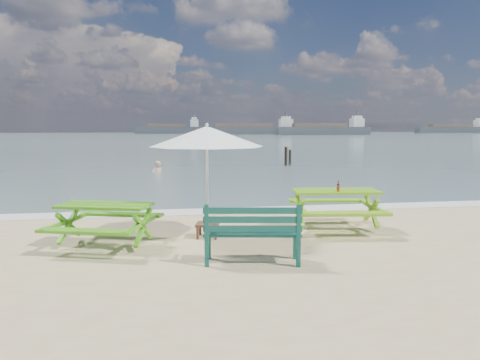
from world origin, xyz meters
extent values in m
plane|color=slate|center=(0.00, 85.00, 0.00)|extent=(300.00, 300.00, 0.00)
cube|color=silver|center=(0.00, 4.60, 0.01)|extent=(22.00, 0.90, 0.01)
cube|color=#439516|center=(-2.43, 1.37, 0.77)|extent=(1.82, 1.25, 0.05)
cube|color=#439516|center=(-2.19, 2.10, 0.46)|extent=(1.67, 0.79, 0.05)
cube|color=#439516|center=(-2.68, 0.63, 0.46)|extent=(1.67, 0.79, 0.05)
cube|color=#439516|center=(-2.43, 1.37, 0.35)|extent=(1.77, 1.37, 0.70)
cube|color=#6BA519|center=(2.30, 2.07, 0.83)|extent=(1.88, 1.06, 0.06)
cube|color=#6BA519|center=(2.40, 2.90, 0.49)|extent=(1.81, 0.54, 0.06)
cube|color=#6BA519|center=(2.19, 1.24, 0.49)|extent=(1.81, 0.54, 0.06)
cube|color=#6BA519|center=(2.30, 2.07, 0.38)|extent=(1.79, 1.21, 0.76)
cube|color=#10433C|center=(0.05, -0.08, 0.49)|extent=(1.61, 0.72, 0.04)
cube|color=#10433C|center=(0.01, -0.33, 0.76)|extent=(1.54, 0.30, 0.40)
cube|color=#10433C|center=(0.05, -0.08, 0.24)|extent=(1.52, 0.77, 0.49)
cube|color=brown|center=(-0.50, 1.76, 0.27)|extent=(0.54, 0.54, 0.04)
cube|color=brown|center=(-0.50, 1.76, 0.13)|extent=(0.47, 0.47, 0.25)
cylinder|color=silver|center=(-0.50, 1.76, 1.07)|extent=(0.04, 0.04, 2.15)
cone|color=white|center=(-0.50, 1.76, 2.01)|extent=(2.70, 2.70, 0.40)
cylinder|color=#8E4D14|center=(2.24, 1.82, 0.93)|extent=(0.06, 0.06, 0.14)
cylinder|color=#8E4D14|center=(2.24, 1.82, 1.06)|extent=(0.02, 0.02, 0.07)
cylinder|color=#B11714|center=(2.24, 1.82, 0.93)|extent=(0.06, 0.06, 0.06)
imported|color=tan|center=(-1.64, 16.16, -0.35)|extent=(0.74, 0.64, 1.72)
cylinder|color=black|center=(5.56, 18.36, 0.43)|extent=(0.17, 0.17, 1.26)
cylinder|color=black|center=(5.96, 18.96, 0.33)|extent=(0.15, 0.15, 1.06)
cube|color=#3B3E45|center=(22.12, 121.26, 1.00)|extent=(28.93, 4.07, 2.20)
cube|color=silver|center=(33.11, 121.29, 3.20)|extent=(3.48, 3.01, 2.20)
cube|color=#3B3E45|center=(0.72, 138.31, 1.00)|extent=(20.66, 5.18, 2.20)
cube|color=silver|center=(8.48, 137.86, 3.20)|extent=(2.63, 3.14, 2.20)
cube|color=#3B3E45|center=(40.07, 110.13, 1.00)|extent=(24.83, 4.15, 2.20)
cube|color=silver|center=(49.50, 110.19, 3.20)|extent=(2.99, 3.02, 2.20)
cube|color=#3B3E45|center=(96.16, 137.99, 1.00)|extent=(26.24, 4.23, 2.20)
cube|color=silver|center=(106.12, 137.90, 3.20)|extent=(3.17, 3.03, 2.20)
camera|label=1|loc=(-1.37, -7.39, 2.21)|focal=35.00mm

